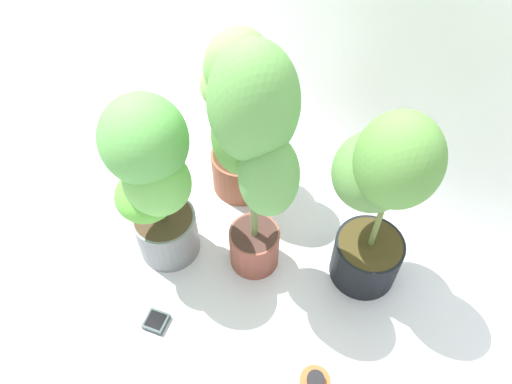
{
  "coord_description": "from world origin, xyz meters",
  "views": [
    {
      "loc": [
        0.73,
        -0.62,
        1.73
      ],
      "look_at": [
        -0.06,
        0.17,
        0.31
      ],
      "focal_mm": 34.59,
      "sensor_mm": 36.0,
      "label": 1
    }
  ],
  "objects_px": {
    "potted_plant_back_left": "(239,110)",
    "potted_plant_center": "(255,150)",
    "potted_plant_back_right": "(380,192)",
    "hygrometer_box": "(156,321)",
    "potted_plant_front_left": "(151,175)"
  },
  "relations": [
    {
      "from": "potted_plant_back_right",
      "to": "potted_plant_back_left",
      "type": "relative_size",
      "value": 1.03
    },
    {
      "from": "potted_plant_back_right",
      "to": "potted_plant_center",
      "type": "bearing_deg",
      "value": -138.57
    },
    {
      "from": "potted_plant_front_left",
      "to": "hygrometer_box",
      "type": "relative_size",
      "value": 7.33
    },
    {
      "from": "potted_plant_back_right",
      "to": "potted_plant_front_left",
      "type": "height_order",
      "value": "potted_plant_back_right"
    },
    {
      "from": "potted_plant_back_left",
      "to": "potted_plant_center",
      "type": "height_order",
      "value": "potted_plant_center"
    },
    {
      "from": "potted_plant_back_right",
      "to": "potted_plant_front_left",
      "type": "relative_size",
      "value": 1.05
    },
    {
      "from": "potted_plant_back_left",
      "to": "potted_plant_back_right",
      "type": "bearing_deg",
      "value": 2.84
    },
    {
      "from": "potted_plant_center",
      "to": "hygrometer_box",
      "type": "distance_m",
      "value": 0.78
    },
    {
      "from": "potted_plant_back_left",
      "to": "hygrometer_box",
      "type": "xyz_separation_m",
      "value": [
        0.26,
        -0.69,
        -0.43
      ]
    },
    {
      "from": "potted_plant_back_right",
      "to": "potted_plant_center",
      "type": "height_order",
      "value": "potted_plant_center"
    },
    {
      "from": "hygrometer_box",
      "to": "potted_plant_center",
      "type": "bearing_deg",
      "value": 146.48
    },
    {
      "from": "potted_plant_back_right",
      "to": "potted_plant_front_left",
      "type": "xyz_separation_m",
      "value": [
        -0.6,
        -0.48,
        -0.01
      ]
    },
    {
      "from": "potted_plant_back_right",
      "to": "potted_plant_back_left",
      "type": "height_order",
      "value": "potted_plant_back_right"
    },
    {
      "from": "potted_plant_center",
      "to": "hygrometer_box",
      "type": "bearing_deg",
      "value": -98.5
    },
    {
      "from": "potted_plant_back_left",
      "to": "potted_plant_center",
      "type": "distance_m",
      "value": 0.45
    }
  ]
}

